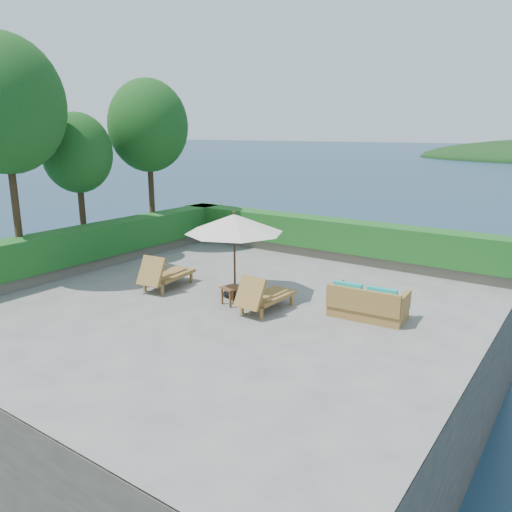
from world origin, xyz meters
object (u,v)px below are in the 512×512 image
Objects in this scene: lounge_right at (264,295)px; lounge_left at (165,274)px; side_table at (232,290)px; wicker_loveseat at (367,304)px; patio_umbrella at (234,224)px.

lounge_left is at bearing -175.96° from lounge_right.
lounge_right is 3.21× the size of side_table.
patio_umbrella is at bearing -176.42° from wicker_loveseat.
lounge_left reaches higher than wicker_loveseat.
lounge_left reaches higher than lounge_right.
wicker_loveseat is at bearing 18.79° from side_table.
patio_umbrella is 1.40× the size of wicker_loveseat.
wicker_loveseat is (5.47, 1.09, -0.09)m from lounge_left.
side_table is at bearing -173.49° from lounge_right.
lounge_left is 1.00× the size of wicker_loveseat.
lounge_left is (-1.98, -0.60, -1.50)m from patio_umbrella.
patio_umbrella is 1.40× the size of lounge_left.
patio_umbrella reaches higher than lounge_left.
patio_umbrella is at bearing 160.36° from lounge_right.
lounge_right is (1.27, -0.52, -1.52)m from patio_umbrella.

